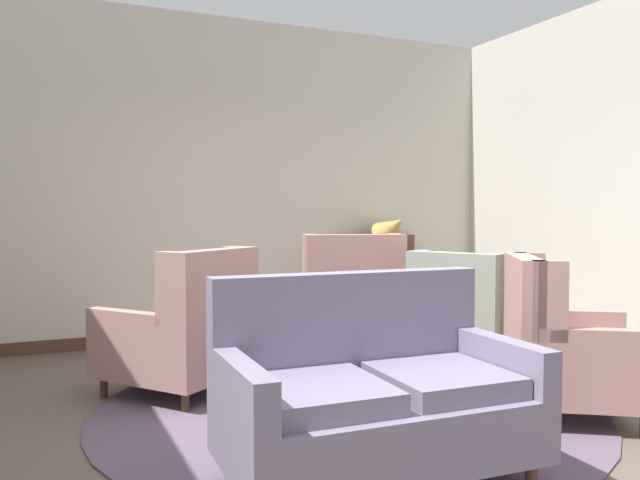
% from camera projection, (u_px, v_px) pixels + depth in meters
% --- Properties ---
extents(ground, '(8.50, 8.50, 0.00)m').
position_uv_depth(ground, '(368.00, 422.00, 3.97)').
color(ground, brown).
extents(wall_back, '(6.23, 0.08, 3.27)m').
position_uv_depth(wall_back, '(231.00, 179.00, 6.59)').
color(wall_back, beige).
rests_on(wall_back, ground).
extents(wall_right, '(0.08, 4.14, 3.27)m').
position_uv_depth(wall_right, '(610.00, 176.00, 5.95)').
color(wall_right, beige).
rests_on(wall_right, ground).
extents(baseboard_back, '(6.07, 0.03, 0.12)m').
position_uv_depth(baseboard_back, '(233.00, 332.00, 6.61)').
color(baseboard_back, '#4C3323').
rests_on(baseboard_back, ground).
extents(area_rug, '(3.31, 3.31, 0.01)m').
position_uv_depth(area_rug, '(347.00, 407.00, 4.24)').
color(area_rug, '#5B4C60').
rests_on(area_rug, ground).
extents(coffee_table, '(0.83, 0.83, 0.47)m').
position_uv_depth(coffee_table, '(369.00, 355.00, 4.13)').
color(coffee_table, '#4C3323').
rests_on(coffee_table, ground).
extents(porcelain_vase, '(0.20, 0.20, 0.37)m').
position_uv_depth(porcelain_vase, '(376.00, 318.00, 4.11)').
color(porcelain_vase, brown).
rests_on(porcelain_vase, coffee_table).
extents(settee, '(1.50, 0.86, 0.99)m').
position_uv_depth(settee, '(373.00, 396.00, 3.09)').
color(settee, slate).
rests_on(settee, ground).
extents(armchair_foreground_right, '(1.19, 1.21, 1.05)m').
position_uv_depth(armchair_foreground_right, '(185.00, 334.00, 4.55)').
color(armchair_foreground_right, tan).
rests_on(armchair_foreground_right, ground).
extents(armchair_near_sideboard, '(1.01, 1.02, 1.12)m').
position_uv_depth(armchair_near_sideboard, '(349.00, 310.00, 5.45)').
color(armchair_near_sideboard, tan).
rests_on(armchair_near_sideboard, ground).
extents(armchair_near_window, '(1.14, 1.06, 1.00)m').
position_uv_depth(armchair_near_window, '(470.00, 325.00, 5.00)').
color(armchair_near_window, gray).
rests_on(armchair_near_window, ground).
extents(armchair_far_left, '(1.11, 1.12, 1.02)m').
position_uv_depth(armchair_far_left, '(561.00, 348.00, 4.07)').
color(armchair_far_left, tan).
rests_on(armchair_far_left, ground).
extents(sideboard, '(1.02, 0.43, 1.03)m').
position_uv_depth(sideboard, '(383.00, 287.00, 7.05)').
color(sideboard, '#4C3323').
rests_on(sideboard, ground).
extents(gramophone, '(0.45, 0.53, 0.53)m').
position_uv_depth(gramophone, '(392.00, 231.00, 6.96)').
color(gramophone, '#4C3323').
rests_on(gramophone, sideboard).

